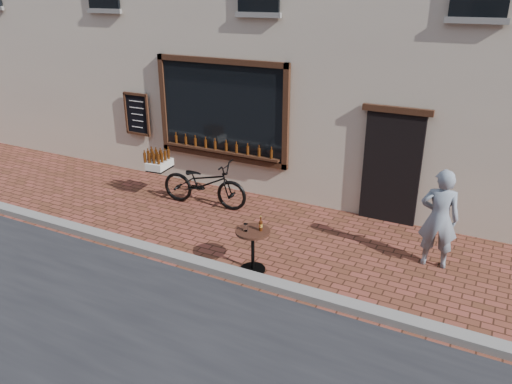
% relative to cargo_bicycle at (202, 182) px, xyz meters
% --- Properties ---
extents(ground, '(90.00, 90.00, 0.00)m').
position_rel_cargo_bicycle_xyz_m(ground, '(1.79, -2.41, -0.52)').
color(ground, '#552B1B').
rests_on(ground, ground).
extents(kerb, '(90.00, 0.25, 0.12)m').
position_rel_cargo_bicycle_xyz_m(kerb, '(1.79, -2.21, -0.46)').
color(kerb, slate).
rests_on(kerb, ground).
extents(cargo_bicycle, '(2.33, 0.87, 1.09)m').
position_rel_cargo_bicycle_xyz_m(cargo_bicycle, '(0.00, 0.00, 0.00)').
color(cargo_bicycle, black).
rests_on(cargo_bicycle, ground).
extents(bistro_table, '(0.57, 0.57, 0.98)m').
position_rel_cargo_bicycle_xyz_m(bistro_table, '(2.20, -1.88, 0.00)').
color(bistro_table, black).
rests_on(bistro_table, ground).
extents(pedestrian, '(0.68, 0.50, 1.71)m').
position_rel_cargo_bicycle_xyz_m(pedestrian, '(4.81, -0.32, 0.33)').
color(pedestrian, gray).
rests_on(pedestrian, ground).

